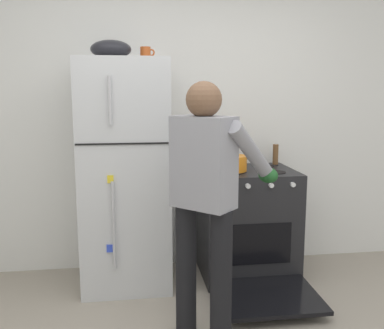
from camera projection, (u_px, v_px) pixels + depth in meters
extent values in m
cube|color=white|center=(178.00, 113.00, 3.84)|extent=(6.00, 0.10, 2.70)
cube|color=silver|center=(125.00, 174.00, 3.48)|extent=(0.68, 0.68, 1.78)
cube|color=black|center=(124.00, 144.00, 3.10)|extent=(0.67, 0.01, 0.01)
cylinder|color=#B7B7BC|center=(114.00, 226.00, 3.16)|extent=(0.02, 0.02, 0.65)
cylinder|color=#B7B7BC|center=(110.00, 100.00, 3.01)|extent=(0.02, 0.02, 0.33)
cube|color=blue|center=(110.00, 249.00, 3.20)|extent=(0.04, 0.01, 0.06)
cube|color=yellow|center=(110.00, 179.00, 3.12)|extent=(0.04, 0.01, 0.06)
cube|color=black|center=(247.00, 223.00, 3.69)|extent=(0.76, 0.64, 0.90)
cube|color=black|center=(258.00, 244.00, 3.39)|extent=(0.53, 0.01, 0.32)
cylinder|color=black|center=(230.00, 173.00, 3.45)|extent=(0.17, 0.17, 0.01)
cylinder|color=black|center=(275.00, 172.00, 3.50)|extent=(0.17, 0.17, 0.01)
cylinder|color=black|center=(222.00, 167.00, 3.73)|extent=(0.17, 0.17, 0.01)
cylinder|color=black|center=(264.00, 166.00, 3.78)|extent=(0.17, 0.17, 0.01)
cylinder|color=silver|center=(226.00, 187.00, 3.26)|extent=(0.04, 0.03, 0.04)
cylinder|color=silver|center=(248.00, 186.00, 3.29)|extent=(0.04, 0.03, 0.04)
cylinder|color=silver|center=(271.00, 185.00, 3.31)|extent=(0.04, 0.03, 0.04)
cylinder|color=silver|center=(293.00, 185.00, 3.34)|extent=(0.04, 0.03, 0.04)
cube|color=black|center=(268.00, 296.00, 3.16)|extent=(0.72, 0.58, 0.05)
cylinder|color=black|center=(186.00, 270.00, 2.77)|extent=(0.13, 0.13, 0.86)
cylinder|color=black|center=(221.00, 281.00, 2.62)|extent=(0.13, 0.13, 0.86)
cube|color=gray|center=(204.00, 162.00, 2.58)|extent=(0.40, 0.39, 0.54)
sphere|color=brown|center=(204.00, 99.00, 2.52)|extent=(0.21, 0.21, 0.21)
sphere|color=#2D2D2D|center=(204.00, 106.00, 2.52)|extent=(0.15, 0.15, 0.15)
cylinder|color=gray|center=(198.00, 148.00, 2.86)|extent=(0.41, 0.42, 0.41)
cylinder|color=gray|center=(252.00, 153.00, 2.63)|extent=(0.41, 0.42, 0.41)
ellipsoid|color=#1E5123|center=(216.00, 169.00, 3.07)|extent=(0.12, 0.18, 0.10)
ellipsoid|color=#1E5123|center=(268.00, 175.00, 2.84)|extent=(0.12, 0.18, 0.10)
cylinder|color=orange|center=(230.00, 163.00, 3.53)|extent=(0.26, 0.26, 0.12)
cube|color=black|center=(211.00, 158.00, 3.51)|extent=(0.05, 0.03, 0.02)
cube|color=black|center=(250.00, 158.00, 3.55)|extent=(0.05, 0.03, 0.02)
cylinder|color=#B24C1E|center=(145.00, 53.00, 3.40)|extent=(0.08, 0.08, 0.10)
torus|color=#B24C1E|center=(151.00, 53.00, 3.40)|extent=(0.06, 0.01, 0.06)
cylinder|color=brown|center=(276.00, 154.00, 3.84)|extent=(0.05, 0.05, 0.17)
ellipsoid|color=black|center=(111.00, 49.00, 3.31)|extent=(0.31, 0.31, 0.14)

